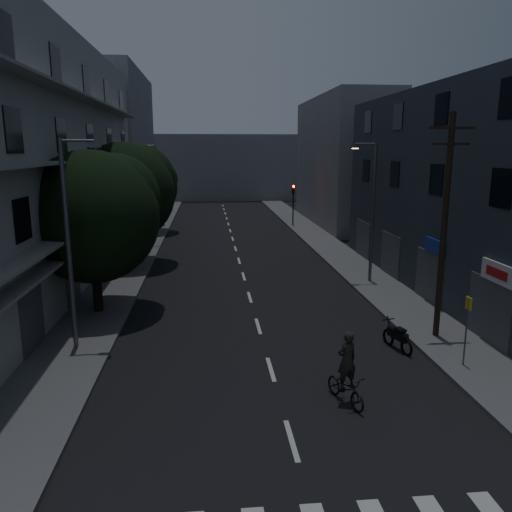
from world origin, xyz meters
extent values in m
plane|color=black|center=(0.00, 25.00, 0.00)|extent=(160.00, 160.00, 0.00)
cube|color=#565659|center=(-7.50, 25.00, 0.07)|extent=(3.00, 90.00, 0.15)
cube|color=#565659|center=(7.50, 25.00, 0.07)|extent=(3.00, 90.00, 0.15)
cube|color=beige|center=(0.00, 2.00, 0.01)|extent=(0.15, 2.00, 0.01)
cube|color=beige|center=(0.00, 6.50, 0.01)|extent=(0.15, 2.00, 0.01)
cube|color=beige|center=(0.00, 11.00, 0.01)|extent=(0.15, 2.00, 0.01)
cube|color=beige|center=(0.00, 15.50, 0.01)|extent=(0.15, 2.00, 0.01)
cube|color=beige|center=(0.00, 20.00, 0.01)|extent=(0.15, 2.00, 0.01)
cube|color=beige|center=(0.00, 24.50, 0.01)|extent=(0.15, 2.00, 0.01)
cube|color=beige|center=(0.00, 29.00, 0.01)|extent=(0.15, 2.00, 0.01)
cube|color=beige|center=(0.00, 33.50, 0.01)|extent=(0.15, 2.00, 0.01)
cube|color=beige|center=(0.00, 38.00, 0.01)|extent=(0.15, 2.00, 0.01)
cube|color=beige|center=(0.00, 42.50, 0.01)|extent=(0.15, 2.00, 0.01)
cube|color=beige|center=(0.00, 47.00, 0.01)|extent=(0.15, 2.00, 0.01)
cube|color=beige|center=(0.00, 51.50, 0.01)|extent=(0.15, 2.00, 0.01)
cube|color=beige|center=(0.00, 56.00, 0.01)|extent=(0.15, 2.00, 0.01)
cube|color=beige|center=(0.00, 60.50, 0.01)|extent=(0.15, 2.00, 0.01)
cube|color=#9D9E99|center=(-12.00, 18.00, 7.00)|extent=(6.00, 36.00, 14.00)
cube|color=black|center=(-8.98, 9.00, 2.00)|extent=(0.06, 1.60, 1.60)
cube|color=black|center=(-8.98, 15.00, 2.00)|extent=(0.06, 1.60, 1.60)
cube|color=black|center=(-8.98, 21.00, 2.00)|extent=(0.06, 1.60, 1.60)
cube|color=black|center=(-8.98, 27.00, 2.00)|extent=(0.06, 1.60, 1.60)
cube|color=black|center=(-8.98, 33.00, 2.00)|extent=(0.06, 1.60, 1.60)
cube|color=black|center=(-8.98, 9.00, 5.20)|extent=(0.06, 1.60, 1.60)
cube|color=black|center=(-8.98, 15.00, 5.20)|extent=(0.06, 1.60, 1.60)
cube|color=black|center=(-8.98, 21.00, 5.20)|extent=(0.06, 1.60, 1.60)
cube|color=black|center=(-8.98, 27.00, 5.20)|extent=(0.06, 1.60, 1.60)
cube|color=black|center=(-8.98, 33.00, 5.20)|extent=(0.06, 1.60, 1.60)
cube|color=black|center=(-8.98, 9.00, 8.40)|extent=(0.06, 1.60, 1.60)
cube|color=black|center=(-8.98, 15.00, 8.40)|extent=(0.06, 1.60, 1.60)
cube|color=black|center=(-8.98, 21.00, 8.40)|extent=(0.06, 1.60, 1.60)
cube|color=black|center=(-8.98, 27.00, 8.40)|extent=(0.06, 1.60, 1.60)
cube|color=black|center=(-8.98, 33.00, 8.40)|extent=(0.06, 1.60, 1.60)
cube|color=black|center=(-8.98, 9.00, 11.60)|extent=(0.06, 1.60, 1.60)
cube|color=black|center=(-8.98, 15.00, 11.60)|extent=(0.06, 1.60, 1.60)
cube|color=black|center=(-8.98, 21.00, 11.60)|extent=(0.06, 1.60, 1.60)
cube|color=black|center=(-8.98, 27.00, 11.60)|extent=(0.06, 1.60, 1.60)
cube|color=black|center=(-8.98, 33.00, 11.60)|extent=(0.06, 1.60, 1.60)
cube|color=gray|center=(-8.50, 18.00, 4.00)|extent=(1.00, 32.40, 0.12)
cube|color=gray|center=(-8.50, 18.00, 7.20)|extent=(1.00, 32.40, 0.12)
cube|color=gray|center=(-8.50, 18.00, 10.40)|extent=(1.00, 32.40, 0.12)
cube|color=gray|center=(-8.60, 18.00, 3.10)|extent=(0.80, 32.40, 0.12)
cube|color=#424247|center=(-8.97, 9.00, 1.40)|extent=(0.06, 2.40, 2.40)
cube|color=#424247|center=(-8.97, 15.00, 1.40)|extent=(0.06, 2.40, 2.40)
cube|color=#424247|center=(-8.97, 21.00, 1.40)|extent=(0.06, 2.40, 2.40)
cube|color=#424247|center=(-8.97, 27.00, 1.40)|extent=(0.06, 2.40, 2.40)
cube|color=#424247|center=(-8.97, 33.00, 1.40)|extent=(0.06, 2.40, 2.40)
cube|color=#2A2F38|center=(12.00, 14.00, 5.50)|extent=(6.00, 28.00, 11.00)
cube|color=black|center=(8.98, 8.00, 6.30)|extent=(0.06, 1.40, 1.50)
cube|color=black|center=(8.98, 13.50, 6.30)|extent=(0.06, 1.40, 1.50)
cube|color=black|center=(8.98, 19.00, 6.30)|extent=(0.06, 1.40, 1.50)
cube|color=black|center=(8.98, 24.50, 6.30)|extent=(0.06, 1.40, 1.50)
cube|color=black|center=(8.98, 8.00, 9.60)|extent=(0.06, 1.40, 1.50)
cube|color=black|center=(8.98, 13.50, 9.60)|extent=(0.06, 1.40, 1.50)
cube|color=black|center=(8.98, 19.00, 9.60)|extent=(0.06, 1.40, 1.50)
cube|color=black|center=(8.98, 24.50, 9.60)|extent=(0.06, 1.40, 1.50)
cube|color=#424247|center=(8.97, 8.00, 1.40)|extent=(0.06, 3.00, 2.60)
cube|color=#424247|center=(8.97, 13.50, 1.40)|extent=(0.06, 3.00, 2.60)
cube|color=#424247|center=(8.97, 19.00, 1.40)|extent=(0.06, 3.00, 2.60)
cube|color=#424247|center=(8.97, 24.50, 1.40)|extent=(0.06, 3.00, 2.60)
cube|color=silver|center=(8.90, 7.50, 3.10)|extent=(0.12, 2.20, 0.80)
cube|color=#B21414|center=(8.82, 7.50, 3.10)|extent=(0.02, 1.40, 0.36)
cube|color=navy|center=(8.90, 13.00, 3.10)|extent=(0.12, 2.00, 0.70)
cube|color=slate|center=(-12.00, 48.00, 8.00)|extent=(6.00, 20.00, 16.00)
cube|color=slate|center=(12.00, 42.00, 6.50)|extent=(6.00, 20.00, 13.00)
cube|color=slate|center=(0.00, 70.00, 5.00)|extent=(24.00, 8.00, 10.00)
cylinder|color=black|center=(-7.47, 13.52, 2.21)|extent=(0.44, 0.44, 4.11)
sphere|color=black|center=(-7.47, 13.52, 4.68)|extent=(6.17, 6.17, 6.17)
sphere|color=black|center=(-6.54, 14.29, 5.45)|extent=(4.32, 4.32, 4.32)
sphere|color=black|center=(-8.24, 12.91, 5.14)|extent=(4.01, 4.01, 4.01)
cylinder|color=black|center=(-7.57, 23.64, 2.34)|extent=(0.44, 0.44, 4.38)
sphere|color=black|center=(-7.57, 23.64, 4.97)|extent=(6.59, 6.59, 6.59)
sphere|color=black|center=(-6.58, 24.46, 5.79)|extent=(4.61, 4.61, 4.61)
sphere|color=black|center=(-8.39, 22.98, 5.46)|extent=(4.28, 4.28, 4.28)
cylinder|color=black|center=(-7.71, 37.17, 2.03)|extent=(0.44, 0.44, 3.76)
sphere|color=black|center=(-7.71, 37.17, 4.28)|extent=(5.61, 5.61, 5.61)
sphere|color=black|center=(-6.87, 37.87, 4.98)|extent=(3.93, 3.93, 3.93)
sphere|color=black|center=(-8.41, 36.61, 4.70)|extent=(3.65, 3.65, 3.65)
cylinder|color=black|center=(6.49, 39.87, 1.75)|extent=(0.12, 0.12, 3.20)
cube|color=black|center=(6.49, 39.87, 3.80)|extent=(0.28, 0.22, 0.90)
sphere|color=#FF0C05|center=(6.49, 39.72, 4.13)|extent=(0.22, 0.22, 0.22)
sphere|color=#3F330C|center=(6.49, 39.72, 3.83)|extent=(0.22, 0.22, 0.22)
sphere|color=black|center=(6.49, 39.72, 3.53)|extent=(0.22, 0.22, 0.22)
cylinder|color=black|center=(-6.66, 41.24, 1.75)|extent=(0.12, 0.12, 3.20)
cube|color=black|center=(-6.66, 41.24, 3.80)|extent=(0.28, 0.22, 0.90)
sphere|color=black|center=(-6.66, 41.09, 4.13)|extent=(0.22, 0.22, 0.22)
sphere|color=#3F330C|center=(-6.66, 41.09, 3.83)|extent=(0.22, 0.22, 0.22)
sphere|color=#0CFF26|center=(-6.66, 41.09, 3.53)|extent=(0.22, 0.22, 0.22)
cylinder|color=slate|center=(-7.41, 9.02, 4.15)|extent=(0.18, 0.18, 8.00)
cylinder|color=slate|center=(-6.81, 9.02, 8.05)|extent=(1.20, 0.10, 0.10)
cube|color=slate|center=(-6.21, 9.02, 7.90)|extent=(0.45, 0.25, 0.18)
cube|color=#4C4C4C|center=(-6.21, 9.02, 7.80)|extent=(0.35, 0.18, 0.04)
cylinder|color=#505357|center=(7.32, 17.73, 4.15)|extent=(0.18, 0.18, 8.00)
cylinder|color=#505357|center=(6.72, 17.73, 8.05)|extent=(1.20, 0.10, 0.10)
cube|color=#505357|center=(6.12, 17.73, 7.90)|extent=(0.45, 0.25, 0.18)
cube|color=#FFD88C|center=(6.12, 17.73, 7.80)|extent=(0.35, 0.18, 0.04)
cylinder|color=#5B5F63|center=(-7.44, 30.53, 4.15)|extent=(0.18, 0.18, 8.00)
cylinder|color=#5B5F63|center=(-6.84, 30.53, 8.05)|extent=(1.20, 0.10, 0.10)
cube|color=#5B5F63|center=(-6.24, 30.53, 7.90)|extent=(0.45, 0.25, 0.18)
cube|color=#4C4C4C|center=(-6.24, 30.53, 7.80)|extent=(0.35, 0.18, 0.04)
cylinder|color=black|center=(7.23, 8.81, 4.65)|extent=(0.24, 0.24, 9.00)
cube|color=black|center=(7.23, 8.81, 8.55)|extent=(1.80, 0.10, 0.10)
cube|color=black|center=(7.23, 8.81, 7.95)|extent=(1.50, 0.10, 0.10)
cylinder|color=#595B60|center=(6.91, 5.90, 1.40)|extent=(0.06, 0.06, 2.50)
cube|color=yellow|center=(6.91, 5.90, 2.45)|extent=(0.05, 0.35, 0.45)
torus|color=black|center=(5.35, 7.28, 0.30)|extent=(0.28, 0.70, 0.70)
torus|color=black|center=(5.04, 8.42, 0.30)|extent=(0.28, 0.70, 0.70)
cube|color=black|center=(5.20, 7.85, 0.61)|extent=(0.52, 1.11, 0.34)
cube|color=black|center=(5.23, 7.70, 0.87)|extent=(0.40, 0.50, 0.10)
cylinder|color=black|center=(5.06, 8.37, 0.74)|extent=(0.17, 0.43, 0.83)
cube|color=black|center=(5.03, 8.47, 1.03)|extent=(0.53, 0.18, 0.04)
imported|color=black|center=(2.01, 3.87, 0.49)|extent=(1.25, 1.97, 0.98)
imported|color=black|center=(2.01, 3.87, 1.42)|extent=(0.79, 0.66, 1.87)
camera|label=1|loc=(-2.14, -10.04, 7.73)|focal=35.00mm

